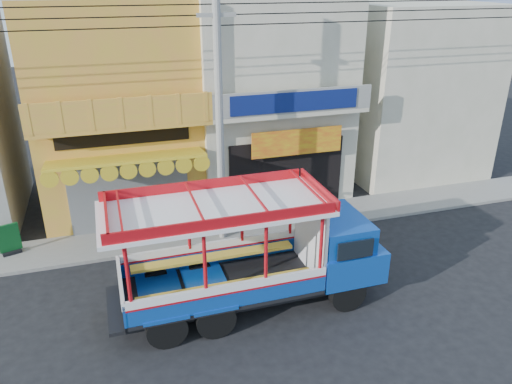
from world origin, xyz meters
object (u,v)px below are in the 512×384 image
Objects in this scene: potted_plant_a at (311,197)px; potted_plant_b at (297,210)px; utility_pole at (223,100)px; potted_plant_c at (305,195)px; green_sign at (10,241)px; songthaew_truck at (268,251)px.

potted_plant_a is 0.90× the size of potted_plant_b.
utility_pole reaches higher than potted_plant_c.
green_sign is 0.96× the size of potted_plant_c.
songthaew_truck reaches higher than potted_plant_c.
potted_plant_c is at bearing 2.14° from green_sign.
potted_plant_a is (3.79, 1.29, -4.46)m from utility_pole.
songthaew_truck is 8.97m from green_sign.
utility_pole reaches higher than green_sign.
songthaew_truck is at bearing -33.68° from green_sign.
songthaew_truck is 5.07m from potted_plant_b.
utility_pole is 27.83× the size of potted_plant_b.
potted_plant_a is at bearing 117.50° from potted_plant_c.
potted_plant_c is (-0.26, 0.06, 0.10)m from potted_plant_a.
potted_plant_b reaches higher than potted_plant_a.
potted_plant_b is 1.33m from potted_plant_c.
potted_plant_a is at bearing 1.76° from green_sign.
potted_plant_b is (2.77, 0.27, -4.41)m from utility_pole.
potted_plant_c is at bearing -85.76° from potted_plant_b.
utility_pole reaches higher than potted_plant_b.
songthaew_truck is 7.08× the size of green_sign.
green_sign is (-7.41, 4.94, -1.13)m from songthaew_truck.
potted_plant_c reaches higher than potted_plant_a.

